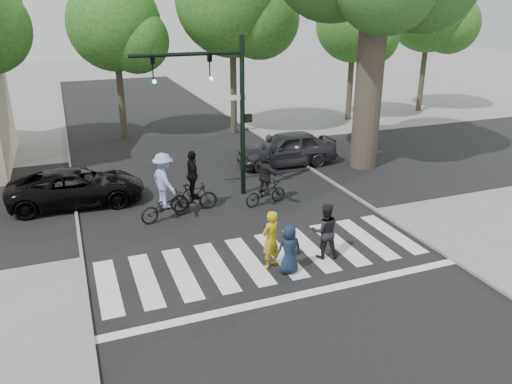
{
  "coord_description": "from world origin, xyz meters",
  "views": [
    {
      "loc": [
        -4.96,
        -11.1,
        7.09
      ],
      "look_at": [
        0.5,
        3.0,
        1.3
      ],
      "focal_mm": 35.0,
      "sensor_mm": 36.0,
      "label": 1
    }
  ],
  "objects_px": {
    "cyclist_left": "(165,192)",
    "traffic_signal": "(220,96)",
    "pedestrian_adult": "(325,231)",
    "car_suv": "(77,187)",
    "pedestrian_child": "(289,249)",
    "cyclist_right": "(265,180)",
    "cyclist_mid": "(193,187)",
    "car_grey": "(286,148)",
    "pedestrian_woman": "(271,239)"
  },
  "relations": [
    {
      "from": "pedestrian_child",
      "to": "cyclist_mid",
      "type": "bearing_deg",
      "value": -72.76
    },
    {
      "from": "pedestrian_adult",
      "to": "car_grey",
      "type": "xyz_separation_m",
      "value": [
        2.65,
        8.55,
        -0.06
      ]
    },
    {
      "from": "car_grey",
      "to": "traffic_signal",
      "type": "bearing_deg",
      "value": -52.62
    },
    {
      "from": "traffic_signal",
      "to": "car_suv",
      "type": "distance_m",
      "value": 6.29
    },
    {
      "from": "cyclist_mid",
      "to": "car_grey",
      "type": "relative_size",
      "value": 0.49
    },
    {
      "from": "cyclist_right",
      "to": "pedestrian_adult",
      "type": "bearing_deg",
      "value": -89.17
    },
    {
      "from": "cyclist_mid",
      "to": "car_suv",
      "type": "bearing_deg",
      "value": 150.83
    },
    {
      "from": "pedestrian_woman",
      "to": "cyclist_right",
      "type": "distance_m",
      "value": 4.67
    },
    {
      "from": "pedestrian_child",
      "to": "traffic_signal",
      "type": "bearing_deg",
      "value": -87.51
    },
    {
      "from": "cyclist_left",
      "to": "cyclist_mid",
      "type": "distance_m",
      "value": 1.19
    },
    {
      "from": "pedestrian_adult",
      "to": "cyclist_right",
      "type": "relative_size",
      "value": 0.79
    },
    {
      "from": "cyclist_left",
      "to": "traffic_signal",
      "type": "bearing_deg",
      "value": 29.19
    },
    {
      "from": "traffic_signal",
      "to": "pedestrian_adult",
      "type": "bearing_deg",
      "value": -77.32
    },
    {
      "from": "cyclist_mid",
      "to": "cyclist_right",
      "type": "height_order",
      "value": "cyclist_mid"
    },
    {
      "from": "car_suv",
      "to": "cyclist_left",
      "type": "bearing_deg",
      "value": -130.34
    },
    {
      "from": "traffic_signal",
      "to": "pedestrian_woman",
      "type": "xyz_separation_m",
      "value": [
        -0.4,
        -5.73,
        -3.05
      ]
    },
    {
      "from": "pedestrian_adult",
      "to": "cyclist_mid",
      "type": "distance_m",
      "value": 5.52
    },
    {
      "from": "cyclist_left",
      "to": "car_grey",
      "type": "height_order",
      "value": "cyclist_left"
    },
    {
      "from": "pedestrian_adult",
      "to": "car_grey",
      "type": "height_order",
      "value": "pedestrian_adult"
    },
    {
      "from": "pedestrian_woman",
      "to": "traffic_signal",
      "type": "bearing_deg",
      "value": -118.04
    },
    {
      "from": "cyclist_right",
      "to": "car_suv",
      "type": "relative_size",
      "value": 0.45
    },
    {
      "from": "traffic_signal",
      "to": "cyclist_right",
      "type": "xyz_separation_m",
      "value": [
        1.23,
        -1.35,
        -2.94
      ]
    },
    {
      "from": "pedestrian_adult",
      "to": "cyclist_right",
      "type": "xyz_separation_m",
      "value": [
        -0.06,
        4.42,
        0.11
      ]
    },
    {
      "from": "pedestrian_woman",
      "to": "car_suv",
      "type": "xyz_separation_m",
      "value": [
        -4.86,
        6.94,
        -0.18
      ]
    },
    {
      "from": "traffic_signal",
      "to": "cyclist_right",
      "type": "height_order",
      "value": "traffic_signal"
    },
    {
      "from": "pedestrian_child",
      "to": "car_suv",
      "type": "distance_m",
      "value": 9.08
    },
    {
      "from": "pedestrian_child",
      "to": "cyclist_right",
      "type": "height_order",
      "value": "cyclist_right"
    },
    {
      "from": "cyclist_left",
      "to": "pedestrian_woman",
      "type": "bearing_deg",
      "value": -64.25
    },
    {
      "from": "cyclist_mid",
      "to": "car_grey",
      "type": "distance_m",
      "value": 6.51
    },
    {
      "from": "pedestrian_adult",
      "to": "car_suv",
      "type": "height_order",
      "value": "pedestrian_adult"
    },
    {
      "from": "pedestrian_child",
      "to": "car_grey",
      "type": "xyz_separation_m",
      "value": [
        3.99,
        9.0,
        0.06
      ]
    },
    {
      "from": "cyclist_mid",
      "to": "pedestrian_child",
      "type": "bearing_deg",
      "value": -75.7
    },
    {
      "from": "traffic_signal",
      "to": "pedestrian_child",
      "type": "relative_size",
      "value": 4.15
    },
    {
      "from": "pedestrian_woman",
      "to": "cyclist_mid",
      "type": "height_order",
      "value": "cyclist_mid"
    },
    {
      "from": "pedestrian_woman",
      "to": "cyclist_left",
      "type": "bearing_deg",
      "value": -88.31
    },
    {
      "from": "pedestrian_child",
      "to": "pedestrian_adult",
      "type": "height_order",
      "value": "pedestrian_adult"
    },
    {
      "from": "pedestrian_child",
      "to": "car_suv",
      "type": "height_order",
      "value": "pedestrian_child"
    },
    {
      "from": "cyclist_right",
      "to": "car_grey",
      "type": "bearing_deg",
      "value": 56.7
    },
    {
      "from": "pedestrian_child",
      "to": "cyclist_left",
      "type": "relative_size",
      "value": 0.6
    },
    {
      "from": "pedestrian_child",
      "to": "pedestrian_adult",
      "type": "distance_m",
      "value": 1.43
    },
    {
      "from": "traffic_signal",
      "to": "car_suv",
      "type": "xyz_separation_m",
      "value": [
        -5.26,
        1.21,
        -3.23
      ]
    },
    {
      "from": "pedestrian_woman",
      "to": "pedestrian_adult",
      "type": "xyz_separation_m",
      "value": [
        1.7,
        -0.04,
        -0.01
      ]
    },
    {
      "from": "cyclist_right",
      "to": "cyclist_mid",
      "type": "bearing_deg",
      "value": 171.39
    },
    {
      "from": "pedestrian_child",
      "to": "cyclist_right",
      "type": "distance_m",
      "value": 5.04
    },
    {
      "from": "cyclist_mid",
      "to": "cyclist_right",
      "type": "distance_m",
      "value": 2.66
    },
    {
      "from": "pedestrian_child",
      "to": "cyclist_left",
      "type": "xyz_separation_m",
      "value": [
        -2.44,
        4.83,
        0.31
      ]
    },
    {
      "from": "cyclist_mid",
      "to": "pedestrian_adult",
      "type": "bearing_deg",
      "value": -60.83
    },
    {
      "from": "cyclist_mid",
      "to": "car_grey",
      "type": "height_order",
      "value": "cyclist_mid"
    },
    {
      "from": "traffic_signal",
      "to": "pedestrian_adult",
      "type": "distance_m",
      "value": 6.66
    },
    {
      "from": "pedestrian_child",
      "to": "cyclist_right",
      "type": "relative_size",
      "value": 0.67
    }
  ]
}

